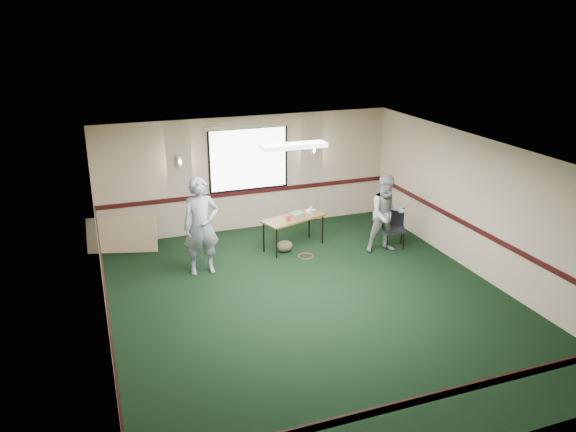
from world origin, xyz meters
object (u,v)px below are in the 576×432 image
object	(u,v)px
projector	(297,215)
conference_chair	(395,224)
person_left	(201,226)
person_right	(387,214)
folding_table	(294,220)

from	to	relation	value
projector	conference_chair	xyz separation A→B (m)	(2.08, -0.64, -0.25)
person_left	person_right	xyz separation A→B (m)	(3.94, -0.31, -0.13)
folding_table	person_right	size ratio (longest dim) A/B	0.90
folding_table	person_right	distance (m)	2.00
conference_chair	person_left	world-z (taller)	person_left
folding_table	person_left	bearing A→B (deg)	175.30
conference_chair	person_left	xyz separation A→B (m)	(-4.28, 0.10, 0.47)
conference_chair	person_right	distance (m)	0.54
person_right	conference_chair	bearing A→B (deg)	41.09
conference_chair	person_right	xyz separation A→B (m)	(-0.35, -0.22, 0.35)
folding_table	projector	world-z (taller)	projector
folding_table	conference_chair	distance (m)	2.25
folding_table	conference_chair	bearing A→B (deg)	-35.66
projector	person_right	bearing A→B (deg)	-58.00
projector	folding_table	bearing A→B (deg)	145.37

